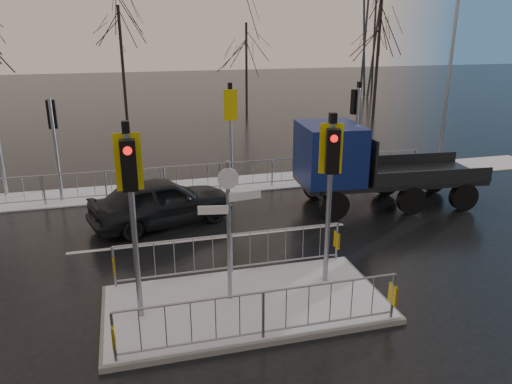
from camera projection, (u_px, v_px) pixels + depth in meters
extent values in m
plane|color=black|center=(246.00, 307.00, 10.78)|extent=(120.00, 120.00, 0.00)
cube|color=white|center=(191.00, 188.00, 18.65)|extent=(30.00, 2.00, 0.04)
cube|color=silver|center=(214.00, 238.00, 14.26)|extent=(8.00, 0.15, 0.01)
cube|color=slate|center=(246.00, 304.00, 10.76)|extent=(6.00, 3.00, 0.12)
cube|color=white|center=(246.00, 301.00, 10.73)|extent=(5.85, 2.85, 0.03)
cube|color=gold|center=(113.00, 335.00, 8.64)|extent=(0.05, 0.28, 0.42)
cube|color=gold|center=(393.00, 294.00, 9.96)|extent=(0.05, 0.28, 0.42)
cube|color=gold|center=(114.00, 265.00, 11.17)|extent=(0.05, 0.28, 0.42)
cube|color=gold|center=(337.00, 240.00, 12.49)|extent=(0.05, 0.28, 0.42)
cylinder|color=gray|center=(134.00, 231.00, 9.60)|extent=(0.11, 0.11, 3.80)
cube|color=black|center=(129.00, 165.00, 9.00)|extent=(0.28, 0.22, 0.95)
cylinder|color=red|center=(128.00, 151.00, 8.81)|extent=(0.16, 0.04, 0.16)
cube|color=yellow|center=(128.00, 162.00, 9.23)|extent=(0.50, 0.03, 1.10)
cube|color=black|center=(125.00, 127.00, 8.96)|extent=(0.14, 0.14, 0.22)
cylinder|color=gray|center=(329.00, 207.00, 11.01)|extent=(0.11, 0.11, 3.70)
cube|color=black|center=(333.00, 151.00, 10.43)|extent=(0.33, 0.28, 0.95)
cylinder|color=red|center=(334.00, 138.00, 10.23)|extent=(0.16, 0.08, 0.16)
cube|color=yellow|center=(331.00, 149.00, 10.67)|extent=(0.49, 0.16, 1.10)
cube|color=black|center=(333.00, 118.00, 10.39)|extent=(0.14, 0.14, 0.22)
cylinder|color=gray|center=(229.00, 233.00, 10.36)|extent=(0.09, 0.09, 3.10)
cube|color=silver|center=(245.00, 196.00, 10.19)|extent=(0.70, 0.14, 0.18)
cube|color=silver|center=(213.00, 210.00, 10.10)|extent=(0.62, 0.15, 0.18)
cylinder|color=silver|center=(228.00, 179.00, 9.95)|extent=(0.44, 0.03, 0.44)
cylinder|color=gray|center=(56.00, 151.00, 16.71)|extent=(0.11, 0.11, 3.50)
cube|color=black|center=(52.00, 114.00, 16.49)|extent=(0.28, 0.22, 0.95)
cylinder|color=red|center=(51.00, 105.00, 16.50)|extent=(0.16, 0.04, 0.16)
cylinder|color=gray|center=(231.00, 139.00, 18.17)|extent=(0.11, 0.11, 3.60)
cube|color=black|center=(229.00, 104.00, 17.94)|extent=(0.28, 0.22, 0.95)
cylinder|color=red|center=(228.00, 95.00, 17.94)|extent=(0.16, 0.04, 0.16)
cube|color=yellow|center=(231.00, 105.00, 17.70)|extent=(0.50, 0.03, 1.10)
cube|color=black|center=(230.00, 86.00, 17.56)|extent=(0.14, 0.14, 0.22)
cylinder|color=gray|center=(356.00, 133.00, 19.41)|extent=(0.11, 0.11, 3.50)
cube|color=black|center=(355.00, 102.00, 19.18)|extent=(0.33, 0.28, 0.95)
cylinder|color=red|center=(354.00, 94.00, 19.17)|extent=(0.16, 0.08, 0.16)
cube|color=black|center=(359.00, 85.00, 18.82)|extent=(0.14, 0.14, 0.22)
imported|color=black|center=(162.00, 201.00, 15.06)|extent=(4.61, 2.83, 1.47)
cylinder|color=black|center=(334.00, 205.00, 15.52)|extent=(0.94, 0.35, 0.92)
cylinder|color=black|center=(316.00, 187.00, 17.33)|extent=(0.94, 0.35, 0.92)
cylinder|color=black|center=(411.00, 200.00, 15.97)|extent=(0.94, 0.35, 0.92)
cylinder|color=black|center=(386.00, 183.00, 17.77)|extent=(0.94, 0.35, 0.92)
cylinder|color=black|center=(464.00, 197.00, 16.29)|extent=(0.94, 0.35, 0.92)
cylinder|color=black|center=(433.00, 180.00, 18.09)|extent=(0.94, 0.35, 0.92)
cube|color=black|center=(389.00, 179.00, 16.67)|extent=(6.23, 2.59, 0.15)
cube|color=navy|center=(329.00, 153.00, 15.99)|extent=(2.01, 2.35, 1.84)
cube|color=black|center=(357.00, 140.00, 16.02)|extent=(0.18, 1.84, 1.01)
cube|color=#2D3033|center=(312.00, 184.00, 16.22)|extent=(0.28, 2.12, 0.32)
cube|color=black|center=(417.00, 174.00, 16.80)|extent=(4.21, 2.52, 0.11)
cube|color=black|center=(363.00, 155.00, 16.23)|extent=(0.25, 2.21, 1.38)
cylinder|color=black|center=(123.00, 67.00, 29.35)|extent=(0.19, 0.19, 6.90)
cylinder|color=black|center=(246.00, 70.00, 33.29)|extent=(0.16, 0.16, 5.98)
cylinder|color=black|center=(377.00, 60.00, 32.29)|extent=(0.20, 0.20, 7.36)
cylinder|color=gray|center=(449.00, 72.00, 19.87)|extent=(0.14, 0.14, 8.00)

